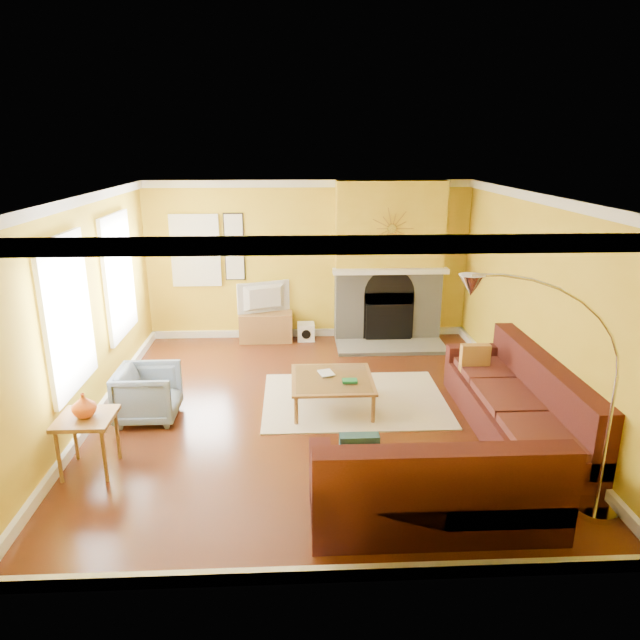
{
  "coord_description": "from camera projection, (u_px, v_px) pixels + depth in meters",
  "views": [
    {
      "loc": [
        -0.26,
        -6.62,
        3.27
      ],
      "look_at": [
        0.08,
        0.4,
        1.09
      ],
      "focal_mm": 32.0,
      "sensor_mm": 36.0,
      "label": 1
    }
  ],
  "objects": [
    {
      "name": "window_left_near",
      "position": [
        118.0,
        276.0,
        7.97
      ],
      "size": [
        0.06,
        1.22,
        1.72
      ],
      "primitive_type": "cube",
      "color": "white",
      "rests_on": "wall_left"
    },
    {
      "name": "wall_back",
      "position": [
        308.0,
        261.0,
        9.76
      ],
      "size": [
        5.5,
        0.02,
        2.7
      ],
      "primitive_type": "cube",
      "color": "gold",
      "rests_on": "ground"
    },
    {
      "name": "fireplace",
      "position": [
        389.0,
        262.0,
        9.63
      ],
      "size": [
        1.8,
        0.4,
        2.7
      ],
      "primitive_type": null,
      "color": "gray",
      "rests_on": "floor"
    },
    {
      "name": "sunburst",
      "position": [
        392.0,
        229.0,
        9.23
      ],
      "size": [
        0.7,
        0.04,
        0.7
      ],
      "primitive_type": null,
      "color": "olive",
      "rests_on": "fireplace"
    },
    {
      "name": "vase",
      "position": [
        84.0,
        405.0,
        5.75
      ],
      "size": [
        0.24,
        0.24,
        0.25
      ],
      "primitive_type": "imported",
      "color": "#D8591E",
      "rests_on": "side_table"
    },
    {
      "name": "window_left_far",
      "position": [
        66.0,
        315.0,
        6.15
      ],
      "size": [
        0.06,
        1.22,
        1.72
      ],
      "primitive_type": "cube",
      "color": "white",
      "rests_on": "wall_left"
    },
    {
      "name": "wall_left",
      "position": [
        84.0,
        312.0,
        6.77
      ],
      "size": [
        0.02,
        6.0,
        2.7
      ],
      "primitive_type": "cube",
      "color": "gold",
      "rests_on": "ground"
    },
    {
      "name": "wall_front",
      "position": [
        332.0,
        428.0,
        4.02
      ],
      "size": [
        5.5,
        0.02,
        2.7
      ],
      "primitive_type": "cube",
      "color": "gold",
      "rests_on": "ground"
    },
    {
      "name": "coffee_table",
      "position": [
        332.0,
        392.0,
        7.33
      ],
      "size": [
        1.04,
        1.04,
        0.41
      ],
      "primitive_type": null,
      "color": "white",
      "rests_on": "floor"
    },
    {
      "name": "window_back",
      "position": [
        195.0,
        250.0,
        9.57
      ],
      "size": [
        0.82,
        0.06,
        1.22
      ],
      "primitive_type": "cube",
      "color": "white",
      "rests_on": "wall_back"
    },
    {
      "name": "book",
      "position": [
        320.0,
        374.0,
        7.36
      ],
      "size": [
        0.23,
        0.28,
        0.02
      ],
      "primitive_type": "imported",
      "rotation": [
        0.0,
        0.0,
        0.26
      ],
      "color": "white",
      "rests_on": "coffee_table"
    },
    {
      "name": "rug",
      "position": [
        354.0,
        400.0,
        7.58
      ],
      "size": [
        2.4,
        1.8,
        0.02
      ],
      "primitive_type": "cube",
      "color": "beige",
      "rests_on": "floor"
    },
    {
      "name": "wall_right",
      "position": [
        539.0,
        306.0,
        7.02
      ],
      "size": [
        0.02,
        6.0,
        2.7
      ],
      "primitive_type": "cube",
      "color": "gold",
      "rests_on": "ground"
    },
    {
      "name": "media_console",
      "position": [
        266.0,
        327.0,
        9.81
      ],
      "size": [
        0.9,
        0.41,
        0.5
      ],
      "primitive_type": "cube",
      "color": "olive",
      "rests_on": "floor"
    },
    {
      "name": "side_table",
      "position": [
        89.0,
        443.0,
        5.88
      ],
      "size": [
        0.56,
        0.56,
        0.62
      ],
      "primitive_type": null,
      "color": "olive",
      "rests_on": "floor"
    },
    {
      "name": "hearth",
      "position": [
        391.0,
        347.0,
        9.49
      ],
      "size": [
        1.8,
        0.7,
        0.06
      ],
      "primitive_type": "cube",
      "color": "gray",
      "rests_on": "floor"
    },
    {
      "name": "sectional_sofa",
      "position": [
        437.0,
        410.0,
        6.29
      ],
      "size": [
        2.88,
        3.45,
        0.9
      ],
      "primitive_type": null,
      "color": "#471916",
      "rests_on": "floor"
    },
    {
      "name": "crown_molding",
      "position": [
        315.0,
        201.0,
        6.51
      ],
      "size": [
        5.5,
        6.0,
        0.12
      ],
      "primitive_type": null,
      "color": "white",
      "rests_on": "ceiling"
    },
    {
      "name": "baseboard",
      "position": [
        316.0,
        406.0,
        7.27
      ],
      "size": [
        5.5,
        6.0,
        0.12
      ],
      "primitive_type": null,
      "color": "white",
      "rests_on": "floor"
    },
    {
      "name": "wall_art",
      "position": [
        234.0,
        247.0,
        9.6
      ],
      "size": [
        0.34,
        0.04,
        1.14
      ],
      "primitive_type": "cube",
      "color": "white",
      "rests_on": "wall_back"
    },
    {
      "name": "arc_lamp",
      "position": [
        544.0,
        403.0,
        4.91
      ],
      "size": [
        1.43,
        0.36,
        2.26
      ],
      "primitive_type": null,
      "color": "silver",
      "rests_on": "floor"
    },
    {
      "name": "tv",
      "position": [
        265.0,
        298.0,
        9.66
      ],
      "size": [
        0.91,
        0.43,
        0.53
      ],
      "primitive_type": "imported",
      "rotation": [
        0.0,
        0.0,
        3.49
      ],
      "color": "black",
      "rests_on": "media_console"
    },
    {
      "name": "mantel",
      "position": [
        391.0,
        271.0,
        9.43
      ],
      "size": [
        1.92,
        0.22,
        0.08
      ],
      "primitive_type": "cube",
      "color": "white",
      "rests_on": "fireplace"
    },
    {
      "name": "armchair",
      "position": [
        148.0,
        394.0,
        6.99
      ],
      "size": [
        0.73,
        0.71,
        0.67
      ],
      "primitive_type": "imported",
      "rotation": [
        0.0,
        0.0,
        1.57
      ],
      "color": "slate",
      "rests_on": "floor"
    },
    {
      "name": "ceiling",
      "position": [
        315.0,
        195.0,
        6.49
      ],
      "size": [
        5.5,
        6.0,
        0.02
      ],
      "primitive_type": "cube",
      "color": "white",
      "rests_on": "ground"
    },
    {
      "name": "floor",
      "position": [
        316.0,
        411.0,
        7.3
      ],
      "size": [
        5.5,
        6.0,
        0.02
      ],
      "primitive_type": "cube",
      "color": "#602B14",
      "rests_on": "ground"
    },
    {
      "name": "subwoofer",
      "position": [
        306.0,
        332.0,
        9.89
      ],
      "size": [
        0.29,
        0.29,
        0.29
      ],
      "primitive_type": "cube",
      "color": "white",
      "rests_on": "floor"
    }
  ]
}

